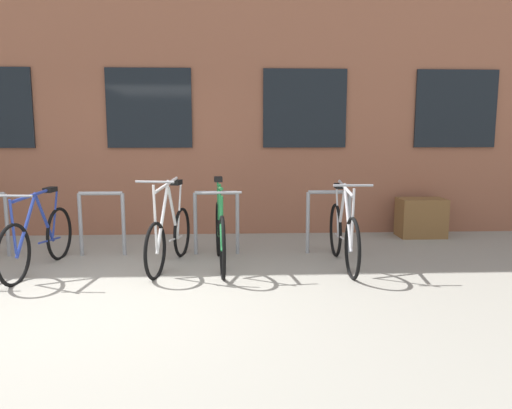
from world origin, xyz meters
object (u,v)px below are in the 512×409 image
object	(u,v)px
bicycle_green	(220,233)
bicycle_white	(170,235)
planter_box	(421,218)
bicycle_blue	(39,239)
bicycle_silver	(343,234)

from	to	relation	value
bicycle_green	bicycle_white	distance (m)	0.61
planter_box	bicycle_blue	bearing A→B (deg)	-162.63
bicycle_white	planter_box	bearing A→B (deg)	22.14
bicycle_white	bicycle_blue	bearing A→B (deg)	-175.28
bicycle_white	bicycle_blue	size ratio (longest dim) A/B	0.93
bicycle_blue	planter_box	world-z (taller)	bicycle_blue
bicycle_silver	planter_box	bearing A→B (deg)	45.01
bicycle_white	planter_box	xyz separation A→B (m)	(3.69, 1.50, -0.08)
bicycle_green	bicycle_blue	distance (m)	2.12
bicycle_green	bicycle_blue	xyz separation A→B (m)	(-2.12, -0.13, -0.02)
bicycle_silver	bicycle_blue	world-z (taller)	bicycle_silver
bicycle_silver	bicycle_green	bearing A→B (deg)	176.57
bicycle_silver	planter_box	distance (m)	2.24
bicycle_silver	bicycle_blue	size ratio (longest dim) A/B	0.98
planter_box	bicycle_silver	bearing A→B (deg)	-134.99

